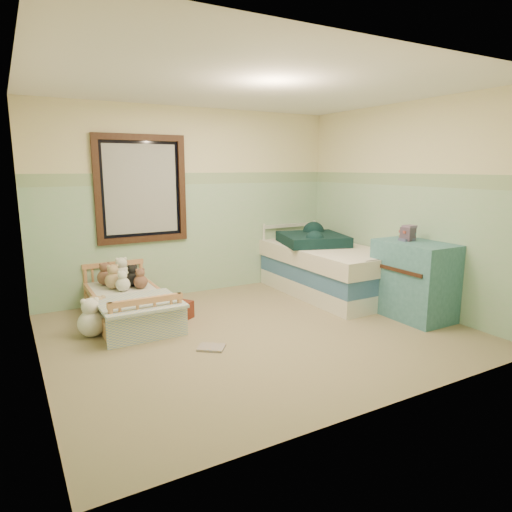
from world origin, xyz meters
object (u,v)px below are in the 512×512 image
plush_floor_cream (91,323)px  plush_floor_tan (99,318)px  twin_bed_frame (327,286)px  dresser (414,280)px  toddler_bed_frame (129,312)px  floor_book (211,348)px  red_pillow (176,311)px

plush_floor_cream → plush_floor_tan: plush_floor_cream is taller
plush_floor_cream → twin_bed_frame: 3.12m
plush_floor_cream → dresser: 3.60m
toddler_bed_frame → plush_floor_cream: size_ratio=5.47×
dresser → floor_book: (-2.44, 0.27, -0.43)m
plush_floor_tan → red_pillow: plush_floor_tan is taller
toddler_bed_frame → floor_book: toddler_bed_frame is taller
toddler_bed_frame → twin_bed_frame: bearing=-5.7°
plush_floor_tan → dresser: 3.56m
dresser → plush_floor_tan: bearing=157.6°
plush_floor_cream → red_pillow: 0.95m
plush_floor_tan → red_pillow: bearing=-6.1°
twin_bed_frame → floor_book: twin_bed_frame is taller
plush_floor_cream → dresser: (3.39, -1.19, 0.30)m
red_pillow → floor_book: (0.00, -0.99, -0.09)m
plush_floor_tan → red_pillow: 0.84m
floor_book → plush_floor_tan: bearing=166.0°
plush_floor_cream → floor_book: 1.32m
dresser → floor_book: bearing=173.6°
twin_bed_frame → dresser: 1.32m
toddler_bed_frame → red_pillow: size_ratio=4.72×
dresser → red_pillow: size_ratio=2.76×
toddler_bed_frame → red_pillow: (0.47, -0.25, 0.00)m
dresser → red_pillow: 2.77m
plush_floor_cream → plush_floor_tan: (0.10, 0.17, -0.01)m
red_pillow → floor_book: 0.99m
twin_bed_frame → toddler_bed_frame: bearing=174.3°
plush_floor_cream → twin_bed_frame: plush_floor_cream is taller
dresser → plush_floor_cream: bearing=160.7°
plush_floor_cream → dresser: bearing=-19.3°
toddler_bed_frame → dresser: size_ratio=1.71×
twin_bed_frame → floor_book: 2.39m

